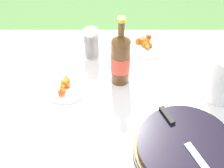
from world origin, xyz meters
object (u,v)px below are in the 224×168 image
(cider_bottle_amber, at_px, (120,59))
(snack_plate_left, at_px, (146,45))
(snack_plate_right, at_px, (66,86))
(paper_towel_roll, at_px, (223,80))
(serving_knife, at_px, (182,137))
(berry_tart, at_px, (185,148))
(cup_stack, at_px, (91,44))

(cider_bottle_amber, bearing_deg, snack_plate_left, 59.50)
(snack_plate_right, bearing_deg, paper_towel_roll, -4.86)
(serving_knife, bearing_deg, berry_tart, 0.00)
(berry_tart, bearing_deg, snack_plate_right, 145.15)
(snack_plate_left, distance_m, snack_plate_right, 0.49)
(serving_knife, distance_m, paper_towel_roll, 0.33)
(snack_plate_right, distance_m, paper_towel_roll, 0.68)
(serving_knife, distance_m, cup_stack, 0.64)
(berry_tart, height_order, serving_knife, serving_knife)
(serving_knife, height_order, snack_plate_right, serving_knife)
(cup_stack, relative_size, paper_towel_roll, 0.73)
(cider_bottle_amber, xyz_separation_m, snack_plate_right, (-0.24, -0.05, -0.12))
(serving_knife, relative_size, snack_plate_left, 1.76)
(snack_plate_right, height_order, paper_towel_roll, paper_towel_roll)
(berry_tart, bearing_deg, cup_stack, 124.21)
(serving_knife, bearing_deg, cider_bottle_amber, -172.69)
(berry_tart, height_order, cup_stack, cup_stack)
(snack_plate_left, distance_m, paper_towel_roll, 0.46)
(berry_tart, relative_size, cider_bottle_amber, 1.16)
(serving_knife, relative_size, paper_towel_roll, 1.58)
(cup_stack, bearing_deg, cider_bottle_amber, -49.96)
(snack_plate_right, xyz_separation_m, paper_towel_roll, (0.67, -0.06, 0.10))
(paper_towel_roll, bearing_deg, snack_plate_right, 175.14)
(berry_tart, bearing_deg, cider_bottle_amber, 121.47)
(cup_stack, bearing_deg, paper_towel_roll, -25.80)
(paper_towel_roll, bearing_deg, serving_knife, -128.70)
(berry_tart, distance_m, snack_plate_right, 0.59)
(cup_stack, xyz_separation_m, snack_plate_right, (-0.11, -0.22, -0.07))
(berry_tart, bearing_deg, paper_towel_roll, 55.75)
(serving_knife, xyz_separation_m, paper_towel_roll, (0.20, 0.25, 0.05))
(berry_tart, height_order, cider_bottle_amber, cider_bottle_amber)
(cider_bottle_amber, bearing_deg, snack_plate_right, -167.97)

